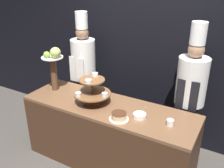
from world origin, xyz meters
TOP-DOWN VIEW (x-y plane):
  - wall_back at (0.00, 1.29)m, footprint 10.00×0.06m
  - buffet_counter at (0.00, 0.34)m, footprint 2.16×0.68m
  - tiered_stand at (-0.20, 0.31)m, footprint 0.45×0.45m
  - fruit_pedestal at (-0.85, 0.38)m, footprint 0.28×0.28m
  - cake_round at (0.26, 0.14)m, footprint 0.22×0.22m
  - cup_white at (0.78, 0.30)m, footprint 0.08×0.08m
  - serving_bowl_near at (0.44, 0.29)m, footprint 0.14×0.14m
  - chef_left at (-0.77, 0.93)m, footprint 0.36×0.36m
  - chef_center_left at (0.82, 0.93)m, footprint 0.36×0.36m

SIDE VIEW (x-z plane):
  - buffet_counter at x=0.00m, z-range 0.00..0.86m
  - serving_bowl_near at x=0.44m, z-range 0.81..0.96m
  - cup_white at x=0.78m, z-range 0.86..0.93m
  - cake_round at x=0.26m, z-range 0.86..0.94m
  - chef_center_left at x=0.82m, z-range 0.08..1.93m
  - chef_left at x=-0.77m, z-range 0.09..1.94m
  - tiered_stand at x=-0.20m, z-range 0.86..1.21m
  - fruit_pedestal at x=-0.85m, z-range 0.96..1.56m
  - wall_back at x=0.00m, z-range 0.00..2.80m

